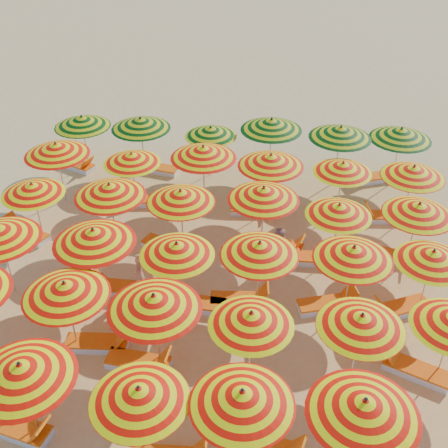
{
  "coord_description": "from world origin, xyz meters",
  "views": [
    {
      "loc": [
        1.42,
        -13.76,
        11.71
      ],
      "look_at": [
        0.0,
        0.5,
        1.6
      ],
      "focal_mm": 45.0,
      "sensor_mm": 36.0,
      "label": 1
    }
  ],
  "objects_px": {
    "umbrella_17": "(433,257)",
    "lounger_18": "(391,256)",
    "umbrella_28": "(343,168)",
    "lounger_24": "(376,178)",
    "umbrella_25": "(132,158)",
    "lounger_9": "(120,288)",
    "umbrella_19": "(110,190)",
    "lounger_6": "(99,343)",
    "beachgoer_a": "(140,275)",
    "umbrella_32": "(211,132)",
    "umbrella_8": "(154,302)",
    "umbrella_14": "(177,249)",
    "lounger_16": "(279,246)",
    "umbrella_22": "(339,210)",
    "umbrella_35": "(401,134)",
    "lounger_17": "(315,259)",
    "umbrella_10": "(362,321)",
    "umbrella_16": "(353,253)",
    "umbrella_18": "(32,189)",
    "lounger_11": "(240,300)",
    "umbrella_29": "(413,172)",
    "umbrella_9": "(251,319)",
    "lounger_1": "(18,429)",
    "umbrella_26": "(203,152)",
    "lounger_7": "(140,362)",
    "lounger_15": "(168,247)",
    "umbrella_21": "(264,194)",
    "umbrella_20": "(181,196)",
    "beachgoer_b": "(279,248)",
    "lounger_3": "(267,447)",
    "umbrella_4": "(364,407)",
    "umbrella_30": "(82,121)",
    "umbrella_24": "(56,149)",
    "umbrella_2": "(139,394)",
    "lounger_10": "(195,304)",
    "lounger_21": "(386,217)",
    "lounger_8": "(415,370)",
    "umbrella_15": "(260,249)",
    "umbrella_33": "(271,125)",
    "umbrella_1": "(21,371)",
    "lounger_23": "(157,168)",
    "lounger_22": "(76,165)",
    "umbrella_34": "(340,132)",
    "umbrella_7": "(65,289)",
    "lounger_20": "(255,209)",
    "umbrella_3": "(242,398)",
    "umbrella_27": "(271,160)",
    "lounger_13": "(401,308)"
  },
  "relations": [
    {
      "from": "lounger_9",
      "to": "lounger_1",
      "type": "bearing_deg",
      "value": 78.63
    },
    {
      "from": "umbrella_7",
      "to": "lounger_20",
      "type": "relative_size",
      "value": 1.53
    },
    {
      "from": "umbrella_22",
      "to": "umbrella_27",
      "type": "bearing_deg",
      "value": 130.84
    },
    {
      "from": "umbrella_10",
      "to": "umbrella_24",
      "type": "xyz_separation_m",
      "value": [
        -10.2,
        7.56,
        0.17
      ]
    },
    {
      "from": "lounger_6",
      "to": "beachgoer_a",
      "type": "height_order",
      "value": "beachgoer_a"
    },
    {
      "from": "umbrella_10",
      "to": "umbrella_16",
      "type": "bearing_deg",
      "value": 89.43
    },
    {
      "from": "umbrella_24",
      "to": "umbrella_2",
      "type": "bearing_deg",
      "value": -62.28
    },
    {
      "from": "umbrella_35",
      "to": "lounger_17",
      "type": "relative_size",
      "value": 1.52
    },
    {
      "from": "umbrella_17",
      "to": "lounger_18",
      "type": "bearing_deg",
      "value": 102.71
    },
    {
      "from": "umbrella_8",
      "to": "lounger_6",
      "type": "distance_m",
      "value": 2.76
    },
    {
      "from": "umbrella_17",
      "to": "lounger_24",
      "type": "bearing_deg",
      "value": 93.03
    },
    {
      "from": "lounger_1",
      "to": "beachgoer_b",
      "type": "xyz_separation_m",
      "value": [
        5.97,
        6.8,
        0.61
      ]
    },
    {
      "from": "umbrella_22",
      "to": "lounger_6",
      "type": "height_order",
      "value": "umbrella_22"
    },
    {
      "from": "umbrella_22",
      "to": "umbrella_29",
      "type": "bearing_deg",
      "value": 42.72
    },
    {
      "from": "lounger_7",
      "to": "lounger_15",
      "type": "bearing_deg",
      "value": 98.37
    },
    {
      "from": "umbrella_8",
      "to": "beachgoer_a",
      "type": "relative_size",
      "value": 1.86
    },
    {
      "from": "umbrella_16",
      "to": "lounger_8",
      "type": "relative_size",
      "value": 1.32
    },
    {
      "from": "umbrella_28",
      "to": "lounger_10",
      "type": "relative_size",
      "value": 1.29
    },
    {
      "from": "umbrella_20",
      "to": "lounger_17",
      "type": "distance_m",
      "value": 4.85
    },
    {
      "from": "umbrella_18",
      "to": "lounger_11",
      "type": "xyz_separation_m",
      "value": [
        7.15,
        -2.72,
        -1.81
      ]
    },
    {
      "from": "umbrella_34",
      "to": "lounger_15",
      "type": "bearing_deg",
      "value": -139.34
    },
    {
      "from": "lounger_9",
      "to": "umbrella_19",
      "type": "bearing_deg",
      "value": -71.17
    },
    {
      "from": "umbrella_25",
      "to": "umbrella_32",
      "type": "xyz_separation_m",
      "value": [
        2.59,
        2.48,
        -0.01
      ]
    },
    {
      "from": "umbrella_14",
      "to": "lounger_16",
      "type": "bearing_deg",
      "value": 45.04
    },
    {
      "from": "umbrella_4",
      "to": "umbrella_21",
      "type": "bearing_deg",
      "value": 106.48
    },
    {
      "from": "umbrella_29",
      "to": "umbrella_2",
      "type": "bearing_deg",
      "value": -126.16
    },
    {
      "from": "umbrella_1",
      "to": "umbrella_19",
      "type": "distance_m",
      "value": 7.45
    },
    {
      "from": "umbrella_17",
      "to": "lounger_3",
      "type": "bearing_deg",
      "value": -130.07
    },
    {
      "from": "umbrella_28",
      "to": "lounger_24",
      "type": "bearing_deg",
      "value": 55.8
    },
    {
      "from": "lounger_10",
      "to": "lounger_16",
      "type": "xyz_separation_m",
      "value": [
        2.41,
        3.1,
        0.0
      ]
    },
    {
      "from": "umbrella_26",
      "to": "beachgoer_a",
      "type": "xyz_separation_m",
      "value": [
        -1.28,
        -5.2,
        -1.47
      ]
    },
    {
      "from": "lounger_18",
      "to": "lounger_21",
      "type": "relative_size",
      "value": 1.02
    },
    {
      "from": "umbrella_16",
      "to": "umbrella_21",
      "type": "relative_size",
      "value": 0.97
    },
    {
      "from": "umbrella_25",
      "to": "lounger_18",
      "type": "relative_size",
      "value": 1.5
    },
    {
      "from": "umbrella_10",
      "to": "lounger_22",
      "type": "bearing_deg",
      "value": 136.46
    },
    {
      "from": "umbrella_30",
      "to": "lounger_6",
      "type": "xyz_separation_m",
      "value": [
        3.25,
        -9.79,
        -1.95
      ]
    },
    {
      "from": "lounger_7",
      "to": "lounger_8",
      "type": "distance_m",
      "value": 7.23
    },
    {
      "from": "umbrella_18",
      "to": "umbrella_33",
      "type": "bearing_deg",
      "value": 33.36
    },
    {
      "from": "umbrella_3",
      "to": "umbrella_27",
      "type": "height_order",
      "value": "umbrella_27"
    },
    {
      "from": "umbrella_25",
      "to": "lounger_6",
      "type": "distance_m",
      "value": 7.49
    },
    {
      "from": "umbrella_15",
      "to": "lounger_10",
      "type": "height_order",
      "value": "umbrella_15"
    },
    {
      "from": "lounger_8",
      "to": "umbrella_9",
      "type": "bearing_deg",
      "value": 29.81
    },
    {
      "from": "umbrella_26",
      "to": "lounger_11",
      "type": "bearing_deg",
      "value": -71.6
    },
    {
      "from": "umbrella_9",
      "to": "lounger_1",
      "type": "bearing_deg",
      "value": -156.45
    },
    {
      "from": "umbrella_33",
      "to": "lounger_6",
      "type": "height_order",
      "value": "umbrella_33"
    },
    {
      "from": "umbrella_32",
      "to": "umbrella_8",
      "type": "bearing_deg",
      "value": -91.05
    },
    {
      "from": "umbrella_35",
      "to": "beachgoer_b",
      "type": "bearing_deg",
      "value": -127.85
    },
    {
      "from": "umbrella_9",
      "to": "umbrella_15",
      "type": "height_order",
      "value": "umbrella_15"
    },
    {
      "from": "lounger_13",
      "to": "umbrella_16",
      "type": "bearing_deg",
      "value": -24.16
    },
    {
      "from": "umbrella_35",
      "to": "lounger_23",
      "type": "xyz_separation_m",
      "value": [
        -9.59,
        0.04,
        -2.06
      ]
    }
  ]
}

